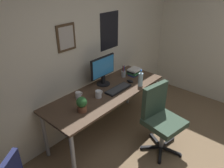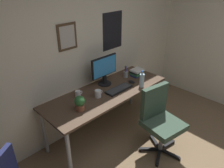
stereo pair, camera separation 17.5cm
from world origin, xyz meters
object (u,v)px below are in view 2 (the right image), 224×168
object	(u,v)px
potted_plant	(80,103)
pen_cup	(126,74)
monitor	(104,69)
coffee_mug_near	(78,94)
water_bottle	(142,80)
office_chair	(160,118)
keyboard	(119,89)
coffee_mug_far	(98,94)
computer_mouse	(132,82)
book_stack_left	(137,72)

from	to	relation	value
potted_plant	pen_cup	size ratio (longest dim) A/B	0.98
monitor	coffee_mug_near	world-z (taller)	monitor
water_bottle	pen_cup	xyz separation A→B (m)	(0.08, 0.38, -0.05)
monitor	pen_cup	distance (m)	0.45
water_bottle	coffee_mug_near	xyz separation A→B (m)	(-0.84, 0.41, -0.06)
office_chair	keyboard	size ratio (longest dim) A/B	2.21
water_bottle	coffee_mug_far	distance (m)	0.69
monitor	coffee_mug_near	xyz separation A→B (m)	(-0.52, -0.03, -0.19)
office_chair	computer_mouse	bearing A→B (deg)	73.63
potted_plant	pen_cup	bearing A→B (deg)	11.83
monitor	keyboard	distance (m)	0.36
computer_mouse	potted_plant	distance (m)	1.01
monitor	water_bottle	xyz separation A→B (m)	(0.33, -0.45, -0.13)
keyboard	pen_cup	size ratio (longest dim) A/B	2.15
keyboard	computer_mouse	bearing A→B (deg)	3.11
coffee_mug_near	coffee_mug_far	distance (m)	0.27
office_chair	keyboard	bearing A→B (deg)	99.38
computer_mouse	book_stack_left	bearing A→B (deg)	23.83
coffee_mug_far	water_bottle	bearing A→B (deg)	-19.65
water_bottle	coffee_mug_near	size ratio (longest dim) A/B	2.29
keyboard	book_stack_left	distance (m)	0.57
pen_cup	potted_plant	bearing A→B (deg)	-168.17
potted_plant	monitor	bearing A→B (deg)	23.33
monitor	office_chair	bearing A→B (deg)	-82.29
computer_mouse	monitor	bearing A→B (deg)	140.20
water_bottle	computer_mouse	bearing A→B (deg)	92.25
monitor	potted_plant	distance (m)	0.75
keyboard	potted_plant	world-z (taller)	potted_plant
computer_mouse	potted_plant	size ratio (longest dim) A/B	0.56
office_chair	water_bottle	size ratio (longest dim) A/B	3.76
water_bottle	potted_plant	world-z (taller)	water_bottle
book_stack_left	monitor	bearing A→B (deg)	165.19
keyboard	water_bottle	size ratio (longest dim) A/B	1.70
office_chair	water_bottle	world-z (taller)	water_bottle
water_bottle	pen_cup	size ratio (longest dim) A/B	1.26
coffee_mug_far	pen_cup	bearing A→B (deg)	11.67
keyboard	coffee_mug_far	world-z (taller)	coffee_mug_far
computer_mouse	potted_plant	xyz separation A→B (m)	(-1.00, -0.03, 0.09)
coffee_mug_far	monitor	bearing A→B (deg)	34.08
office_chair	potted_plant	bearing A→B (deg)	141.98
office_chair	potted_plant	size ratio (longest dim) A/B	4.87
monitor	pen_cup	xyz separation A→B (m)	(0.40, -0.07, -0.19)
office_chair	computer_mouse	xyz separation A→B (m)	(0.19, 0.66, 0.23)
coffee_mug_near	coffee_mug_far	xyz separation A→B (m)	(0.20, -0.18, 0.00)
keyboard	coffee_mug_far	distance (m)	0.35
potted_plant	book_stack_left	world-z (taller)	potted_plant
computer_mouse	pen_cup	xyz separation A→B (m)	(0.08, 0.20, 0.04)
keyboard	coffee_mug_far	size ratio (longest dim) A/B	3.50
monitor	pen_cup	bearing A→B (deg)	-9.39
coffee_mug_far	office_chair	bearing A→B (deg)	-57.91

